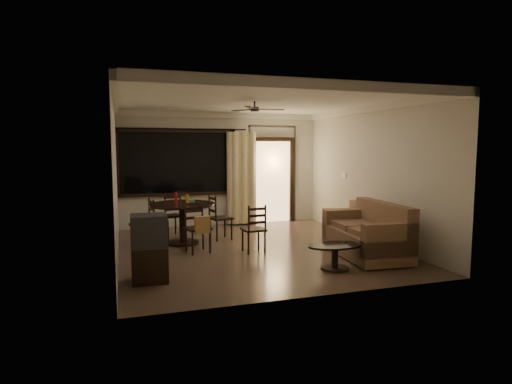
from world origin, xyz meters
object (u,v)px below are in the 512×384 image
object	(u,v)px
armchair	(345,224)
side_chair	(254,238)
coffee_table	(335,253)
dining_chair_west	(143,233)
tv_cabinet	(150,248)
dining_chair_north	(171,224)
sofa	(369,235)
dining_chair_south	(198,236)
dining_chair_east	(220,226)
dining_table	(182,212)

from	to	relation	value
armchair	side_chair	size ratio (longest dim) A/B	1.08
coffee_table	side_chair	size ratio (longest dim) A/B	1.01
dining_chair_west	armchair	xyz separation A→B (m)	(4.13, -0.49, 0.04)
tv_cabinet	coffee_table	bearing A→B (deg)	-3.45
dining_chair_north	sofa	size ratio (longest dim) A/B	0.52
sofa	armchair	distance (m)	1.42
dining_chair_south	dining_chair_north	bearing A→B (deg)	90.00
tv_cabinet	armchair	bearing A→B (deg)	23.92
dining_chair_south	side_chair	distance (m)	1.04
dining_chair_north	coffee_table	xyz separation A→B (m)	(2.22, -3.37, -0.02)
armchair	coffee_table	xyz separation A→B (m)	(-1.28, -1.95, -0.06)
dining_chair_south	dining_chair_east	bearing A→B (deg)	45.70
dining_chair_east	dining_chair_north	distance (m)	1.15
dining_chair_east	coffee_table	size ratio (longest dim) A/B	1.04
side_chair	tv_cabinet	bearing A→B (deg)	27.85
dining_chair_west	dining_chair_north	distance (m)	1.13
tv_cabinet	dining_chair_east	bearing A→B (deg)	58.87
dining_chair_east	armchair	size ratio (longest dim) A/B	0.98
dining_chair_west	tv_cabinet	world-z (taller)	tv_cabinet
dining_table	dining_chair_south	xyz separation A→B (m)	(0.17, -0.84, -0.34)
dining_table	side_chair	xyz separation A→B (m)	(1.16, -1.15, -0.38)
dining_table	dining_chair_north	xyz separation A→B (m)	(-0.16, 0.77, -0.36)
dining_chair_south	armchair	xyz separation A→B (m)	(3.18, 0.19, 0.02)
coffee_table	dining_chair_east	bearing A→B (deg)	114.22
dining_chair_west	side_chair	xyz separation A→B (m)	(1.94, -0.98, -0.01)
dining_table	armchair	distance (m)	3.42
sofa	side_chair	world-z (taller)	sofa
armchair	coffee_table	size ratio (longest dim) A/B	1.06
dining_table	dining_chair_east	world-z (taller)	dining_table
sofa	dining_chair_south	bearing A→B (deg)	161.23
side_chair	dining_table	bearing A→B (deg)	-48.27
coffee_table	dining_table	bearing A→B (deg)	128.43
dining_chair_north	tv_cabinet	bearing A→B (deg)	66.99
dining_chair_south	coffee_table	size ratio (longest dim) A/B	1.04
dining_chair_west	dining_chair_east	distance (m)	1.64
side_chair	dining_chair_north	bearing A→B (deg)	-59.11
dining_chair_south	side_chair	world-z (taller)	dining_chair_south
dining_chair_west	sofa	distance (m)	4.26
dining_table	armchair	size ratio (longest dim) A/B	1.35
dining_table	dining_chair_east	bearing A→B (deg)	11.25
dining_chair_south	dining_chair_north	size ratio (longest dim) A/B	1.00
tv_cabinet	armchair	size ratio (longest dim) A/B	1.01
dining_chair_east	side_chair	distance (m)	1.35
dining_chair_east	side_chair	world-z (taller)	dining_chair_east
sofa	dining_chair_north	bearing A→B (deg)	142.55
dining_chair_east	dining_chair_north	xyz separation A→B (m)	(-0.97, 0.61, 0.00)
dining_table	dining_chair_west	xyz separation A→B (m)	(-0.79, -0.17, -0.36)
side_chair	coffee_table	bearing A→B (deg)	118.49
dining_chair_west	armchair	bearing A→B (deg)	71.99
dining_chair_south	coffee_table	bearing A→B (deg)	-54.16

